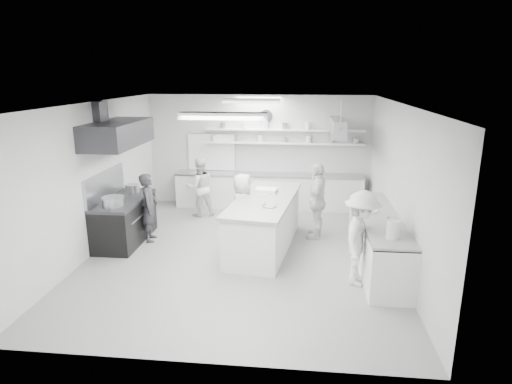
# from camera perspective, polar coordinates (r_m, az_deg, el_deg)

# --- Properties ---
(floor) EXTENTS (6.00, 7.00, 0.02)m
(floor) POSITION_cam_1_polar(r_m,az_deg,el_deg) (8.94, -1.90, -8.09)
(floor) COLOR #959597
(floor) RESTS_ON ground
(ceiling) EXTENTS (6.00, 7.00, 0.02)m
(ceiling) POSITION_cam_1_polar(r_m,az_deg,el_deg) (8.23, -2.09, 11.60)
(ceiling) COLOR white
(ceiling) RESTS_ON wall_back
(wall_back) EXTENTS (6.00, 0.04, 3.00)m
(wall_back) POSITION_cam_1_polar(r_m,az_deg,el_deg) (11.86, 0.36, 5.40)
(wall_back) COLOR silver
(wall_back) RESTS_ON floor
(wall_front) EXTENTS (6.00, 0.04, 3.00)m
(wall_front) POSITION_cam_1_polar(r_m,az_deg,el_deg) (5.19, -7.38, -8.00)
(wall_front) COLOR silver
(wall_front) RESTS_ON floor
(wall_left) EXTENTS (0.04, 7.00, 3.00)m
(wall_left) POSITION_cam_1_polar(r_m,az_deg,el_deg) (9.35, -20.52, 1.72)
(wall_left) COLOR silver
(wall_left) RESTS_ON floor
(wall_right) EXTENTS (0.04, 7.00, 3.00)m
(wall_right) POSITION_cam_1_polar(r_m,az_deg,el_deg) (8.58, 18.27, 0.76)
(wall_right) COLOR silver
(wall_right) RESTS_ON floor
(stove) EXTENTS (0.80, 1.80, 0.90)m
(stove) POSITION_cam_1_polar(r_m,az_deg,el_deg) (9.82, -16.84, -3.73)
(stove) COLOR black
(stove) RESTS_ON floor
(exhaust_hood) EXTENTS (0.85, 2.00, 0.50)m
(exhaust_hood) POSITION_cam_1_polar(r_m,az_deg,el_deg) (9.39, -17.73, 7.30)
(exhaust_hood) COLOR #303135
(exhaust_hood) RESTS_ON wall_left
(back_counter) EXTENTS (5.00, 0.60, 0.92)m
(back_counter) POSITION_cam_1_polar(r_m,az_deg,el_deg) (11.77, 1.66, 0.13)
(back_counter) COLOR white
(back_counter) RESTS_ON floor
(shelf_lower) EXTENTS (4.20, 0.26, 0.04)m
(shelf_lower) POSITION_cam_1_polar(r_m,az_deg,el_deg) (11.65, 3.75, 6.43)
(shelf_lower) COLOR white
(shelf_lower) RESTS_ON wall_back
(shelf_upper) EXTENTS (4.20, 0.26, 0.04)m
(shelf_upper) POSITION_cam_1_polar(r_m,az_deg,el_deg) (11.60, 3.78, 8.14)
(shelf_upper) COLOR white
(shelf_upper) RESTS_ON wall_back
(pass_through_window) EXTENTS (1.30, 0.04, 1.00)m
(pass_through_window) POSITION_cam_1_polar(r_m,az_deg,el_deg) (12.05, -5.84, 5.23)
(pass_through_window) COLOR black
(pass_through_window) RESTS_ON wall_back
(wall_clock) EXTENTS (0.32, 0.05, 0.32)m
(wall_clock) POSITION_cam_1_polar(r_m,az_deg,el_deg) (11.68, 1.34, 9.94)
(wall_clock) COLOR white
(wall_clock) RESTS_ON wall_back
(right_counter) EXTENTS (0.74, 3.30, 0.94)m
(right_counter) POSITION_cam_1_polar(r_m,az_deg,el_deg) (8.63, 15.69, -6.13)
(right_counter) COLOR white
(right_counter) RESTS_ON floor
(pot_rack) EXTENTS (0.30, 1.60, 0.40)m
(pot_rack) POSITION_cam_1_polar(r_m,az_deg,el_deg) (10.63, 10.66, 8.34)
(pot_rack) COLOR #A4A6AA
(pot_rack) RESTS_ON ceiling
(light_fixture_front) EXTENTS (1.30, 0.25, 0.10)m
(light_fixture_front) POSITION_cam_1_polar(r_m,az_deg,el_deg) (6.46, -4.34, 9.93)
(light_fixture_front) COLOR white
(light_fixture_front) RESTS_ON ceiling
(light_fixture_rear) EXTENTS (1.30, 0.25, 0.10)m
(light_fixture_rear) POSITION_cam_1_polar(r_m,az_deg,el_deg) (10.01, -0.61, 11.86)
(light_fixture_rear) COLOR white
(light_fixture_rear) RESTS_ON ceiling
(prep_island) EXTENTS (1.40, 2.88, 1.02)m
(prep_island) POSITION_cam_1_polar(r_m,az_deg,el_deg) (9.06, 1.07, -4.23)
(prep_island) COLOR white
(prep_island) RESTS_ON floor
(stove_pot) EXTENTS (0.44, 0.44, 0.23)m
(stove_pot) POSITION_cam_1_polar(r_m,az_deg,el_deg) (9.24, -18.22, -1.30)
(stove_pot) COLOR #A4A6AA
(stove_pot) RESTS_ON stove
(cook_stove) EXTENTS (0.45, 0.60, 1.50)m
(cook_stove) POSITION_cam_1_polar(r_m,az_deg,el_deg) (9.65, -13.85, -1.98)
(cook_stove) COLOR #2D2D31
(cook_stove) RESTS_ON floor
(cook_back) EXTENTS (0.90, 0.83, 1.51)m
(cook_back) POSITION_cam_1_polar(r_m,az_deg,el_deg) (11.10, -7.38, 0.64)
(cook_back) COLOR silver
(cook_back) RESTS_ON floor
(cook_island_left) EXTENTS (0.49, 0.74, 1.49)m
(cook_island_left) POSITION_cam_1_polar(r_m,az_deg,el_deg) (9.37, -1.78, -2.06)
(cook_island_left) COLOR silver
(cook_island_left) RESTS_ON floor
(cook_island_right) EXTENTS (0.61, 1.06, 1.69)m
(cook_island_right) POSITION_cam_1_polar(r_m,az_deg,el_deg) (9.61, 8.03, -1.14)
(cook_island_right) COLOR silver
(cook_island_right) RESTS_ON floor
(cook_right) EXTENTS (0.93, 1.22, 1.66)m
(cook_right) POSITION_cam_1_polar(r_m,az_deg,el_deg) (7.63, 13.61, -5.95)
(cook_right) COLOR silver
(cook_right) RESTS_ON floor
(bowl_island_a) EXTENTS (0.32, 0.32, 0.07)m
(bowl_island_a) POSITION_cam_1_polar(r_m,az_deg,el_deg) (8.37, 1.77, -1.99)
(bowl_island_a) COLOR #A4A6AA
(bowl_island_a) RESTS_ON prep_island
(bowl_island_b) EXTENTS (0.20, 0.20, 0.06)m
(bowl_island_b) POSITION_cam_1_polar(r_m,az_deg,el_deg) (9.09, 0.82, -0.59)
(bowl_island_b) COLOR white
(bowl_island_b) RESTS_ON prep_island
(bowl_right) EXTENTS (0.35, 0.35, 0.06)m
(bowl_right) POSITION_cam_1_polar(r_m,az_deg,el_deg) (8.62, 14.74, -2.54)
(bowl_right) COLOR white
(bowl_right) RESTS_ON right_counter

